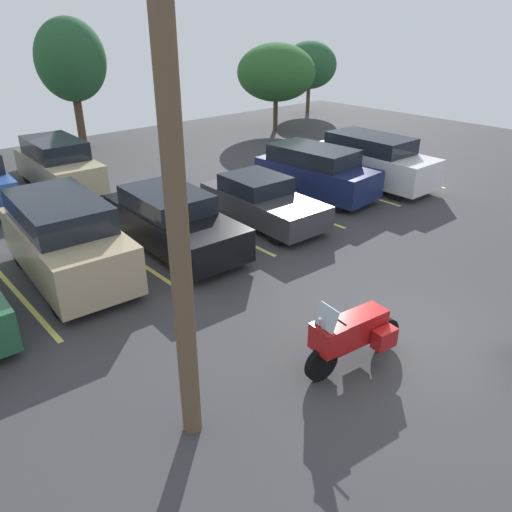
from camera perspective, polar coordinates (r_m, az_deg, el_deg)
name	(u,v)px	position (r m, az deg, el deg)	size (l,w,h in m)	color
ground	(413,342)	(10.46, 17.70, -9.46)	(44.00, 44.00, 0.10)	#38383A
motorcycle_touring	(352,334)	(9.08, 11.01, -8.79)	(2.24, 1.01, 1.47)	black
parking_stripes	(135,259)	(13.44, -13.82, -0.39)	(23.53, 4.66, 0.01)	#EAE066
car_tan	(66,240)	(12.64, -21.13, 1.79)	(2.21, 4.59, 1.98)	tan
car_black	(172,221)	(13.67, -9.66, 4.06)	(2.06, 4.93, 1.58)	black
car_charcoal	(262,201)	(15.26, 0.65, 6.37)	(1.94, 4.38, 1.42)	#38383D
car_navy	(315,172)	(17.71, 6.89, 9.64)	(2.11, 4.46, 1.73)	navy
car_white	(372,160)	(19.40, 13.24, 10.74)	(1.90, 4.89, 1.84)	white
car_far_champagne	(58,165)	(19.87, -21.90, 9.78)	(1.94, 4.77, 1.80)	#C1B289
utility_pole	(173,163)	(6.05, -9.58, 10.50)	(1.76, 0.62, 8.19)	brown
tree_far_left	(310,65)	(34.28, 6.20, 21.06)	(3.47, 3.47, 4.41)	#4C3823
tree_right	(276,72)	(28.45, 2.35, 20.42)	(4.23, 4.23, 4.57)	#4C3823
tree_left	(71,61)	(25.91, -20.61, 20.38)	(3.20, 3.20, 5.84)	#4C3823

